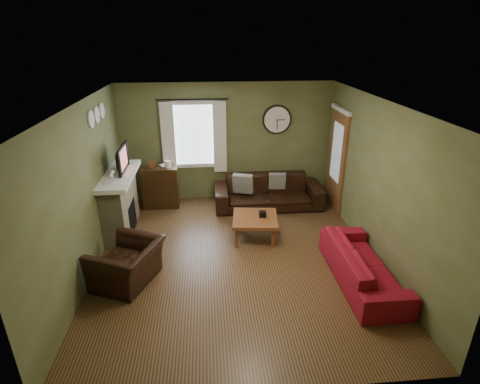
{
  "coord_description": "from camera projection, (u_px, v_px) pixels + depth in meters",
  "views": [
    {
      "loc": [
        -0.42,
        -5.4,
        3.54
      ],
      "look_at": [
        0.1,
        0.4,
        1.05
      ],
      "focal_mm": 28.0,
      "sensor_mm": 36.0,
      "label": 1
    }
  ],
  "objects": [
    {
      "name": "floor",
      "position": [
        236.0,
        258.0,
        6.37
      ],
      "size": [
        4.6,
        5.2,
        0.0
      ],
      "primitive_type": "cube",
      "color": "#52381F",
      "rests_on": "ground"
    },
    {
      "name": "ceiling",
      "position": [
        236.0,
        104.0,
        5.35
      ],
      "size": [
        4.6,
        5.2,
        0.0
      ],
      "primitive_type": "cube",
      "color": "white",
      "rests_on": "ground"
    },
    {
      "name": "wall_left",
      "position": [
        85.0,
        193.0,
        5.67
      ],
      "size": [
        0.0,
        5.2,
        2.6
      ],
      "primitive_type": "cube",
      "color": "#5E6439",
      "rests_on": "ground"
    },
    {
      "name": "wall_right",
      "position": [
        377.0,
        183.0,
        6.05
      ],
      "size": [
        0.0,
        5.2,
        2.6
      ],
      "primitive_type": "cube",
      "color": "#5E6439",
      "rests_on": "ground"
    },
    {
      "name": "wall_back",
      "position": [
        227.0,
        143.0,
        8.24
      ],
      "size": [
        4.6,
        0.0,
        2.6
      ],
      "primitive_type": "cube",
      "color": "#5E6439",
      "rests_on": "ground"
    },
    {
      "name": "wall_front",
      "position": [
        258.0,
        294.0,
        3.48
      ],
      "size": [
        4.6,
        0.0,
        2.6
      ],
      "primitive_type": "cube",
      "color": "#5E6439",
      "rests_on": "ground"
    },
    {
      "name": "fireplace",
      "position": [
        120.0,
        205.0,
        7.03
      ],
      "size": [
        0.4,
        1.4,
        1.1
      ],
      "primitive_type": "cube",
      "color": "tan",
      "rests_on": "floor"
    },
    {
      "name": "firebox",
      "position": [
        132.0,
        216.0,
        7.15
      ],
      "size": [
        0.04,
        0.6,
        0.55
      ],
      "primitive_type": "cube",
      "color": "black",
      "rests_on": "fireplace"
    },
    {
      "name": "mantel",
      "position": [
        118.0,
        176.0,
        6.8
      ],
      "size": [
        0.58,
        1.6,
        0.08
      ],
      "primitive_type": "cube",
      "color": "white",
      "rests_on": "fireplace"
    },
    {
      "name": "tv",
      "position": [
        119.0,
        162.0,
        6.86
      ],
      "size": [
        0.08,
        0.6,
        0.35
      ],
      "primitive_type": "imported",
      "rotation": [
        0.0,
        0.0,
        1.57
      ],
      "color": "black",
      "rests_on": "mantel"
    },
    {
      "name": "tv_screen",
      "position": [
        123.0,
        159.0,
        6.84
      ],
      "size": [
        0.02,
        0.62,
        0.36
      ],
      "primitive_type": "cube",
      "color": "#994C3F",
      "rests_on": "mantel"
    },
    {
      "name": "medallion_left",
      "position": [
        91.0,
        119.0,
        6.03
      ],
      "size": [
        0.28,
        0.28,
        0.03
      ],
      "primitive_type": "cylinder",
      "color": "white",
      "rests_on": "wall_left"
    },
    {
      "name": "medallion_mid",
      "position": [
        97.0,
        115.0,
        6.35
      ],
      "size": [
        0.28,
        0.28,
        0.03
      ],
      "primitive_type": "cylinder",
      "color": "white",
      "rests_on": "wall_left"
    },
    {
      "name": "medallion_right",
      "position": [
        102.0,
        111.0,
        6.67
      ],
      "size": [
        0.28,
        0.28,
        0.03
      ],
      "primitive_type": "cylinder",
      "color": "white",
      "rests_on": "wall_left"
    },
    {
      "name": "window_pane",
      "position": [
        194.0,
        135.0,
        8.08
      ],
      "size": [
        1.0,
        0.02,
        1.3
      ],
      "primitive_type": null,
      "color": "silver",
      "rests_on": "wall_back"
    },
    {
      "name": "curtain_rod",
      "position": [
        192.0,
        99.0,
        7.69
      ],
      "size": [
        0.03,
        0.03,
        1.5
      ],
      "primitive_type": "cylinder",
      "color": "black",
      "rests_on": "wall_back"
    },
    {
      "name": "curtain_left",
      "position": [
        168.0,
        139.0,
        7.97
      ],
      "size": [
        0.28,
        0.04,
        1.55
      ],
      "primitive_type": "cube",
      "color": "silver",
      "rests_on": "wall_back"
    },
    {
      "name": "curtain_right",
      "position": [
        220.0,
        138.0,
        8.06
      ],
      "size": [
        0.28,
        0.04,
        1.55
      ],
      "primitive_type": "cube",
      "color": "silver",
      "rests_on": "wall_back"
    },
    {
      "name": "wall_clock",
      "position": [
        277.0,
        120.0,
        8.09
      ],
      "size": [
        0.64,
        0.06,
        0.64
      ],
      "primitive_type": null,
      "color": "white",
      "rests_on": "wall_back"
    },
    {
      "name": "door",
      "position": [
        337.0,
        161.0,
        7.84
      ],
      "size": [
        0.05,
        0.9,
        2.1
      ],
      "primitive_type": "cube",
      "color": "brown",
      "rests_on": "floor"
    },
    {
      "name": "bookshelf",
      "position": [
        161.0,
        188.0,
        8.08
      ],
      "size": [
        0.76,
        0.32,
        0.9
      ],
      "primitive_type": null,
      "color": "black",
      "rests_on": "floor"
    },
    {
      "name": "book",
      "position": [
        160.0,
        164.0,
        7.97
      ],
      "size": [
        0.24,
        0.26,
        0.02
      ],
      "primitive_type": "imported",
      "rotation": [
        0.0,
        0.0,
        0.49
      ],
      "color": "brown",
      "rests_on": "bookshelf"
    },
    {
      "name": "sofa_brown",
      "position": [
        268.0,
        192.0,
        8.15
      ],
      "size": [
        2.32,
        0.91,
        0.68
      ],
      "primitive_type": "imported",
      "color": "black",
      "rests_on": "floor"
    },
    {
      "name": "pillow_left",
      "position": [
        243.0,
        184.0,
        8.03
      ],
      "size": [
        0.44,
        0.26,
        0.42
      ],
      "primitive_type": "cube",
      "rotation": [
        0.0,
        0.0,
        -0.32
      ],
      "color": "gray",
      "rests_on": "sofa_brown"
    },
    {
      "name": "pillow_right",
      "position": [
        277.0,
        181.0,
        8.17
      ],
      "size": [
        0.37,
        0.15,
        0.36
      ],
      "primitive_type": "cube",
      "rotation": [
        0.0,
        0.0,
        -0.11
      ],
      "color": "gray",
      "rests_on": "sofa_brown"
    },
    {
      "name": "sofa_red",
      "position": [
        363.0,
        265.0,
        5.69
      ],
      "size": [
        0.77,
        1.96,
        0.57
      ],
      "primitive_type": "imported",
      "rotation": [
        0.0,
        0.0,
        1.57
      ],
      "color": "maroon",
      "rests_on": "floor"
    },
    {
      "name": "armchair",
      "position": [
        127.0,
        263.0,
        5.66
      ],
      "size": [
        1.18,
        1.24,
        0.64
      ],
      "primitive_type": "imported",
      "rotation": [
        0.0,
        0.0,
        -1.98
      ],
      "color": "black",
      "rests_on": "floor"
    },
    {
      "name": "coffee_table",
      "position": [
        255.0,
        228.0,
        6.91
      ],
      "size": [
        0.89,
        0.89,
        0.43
      ],
      "primitive_type": null,
      "rotation": [
        0.0,
        0.0,
        -0.11
      ],
      "color": "brown",
      "rests_on": "floor"
    },
    {
      "name": "tissue_box",
      "position": [
        262.0,
        218.0,
        6.87
      ],
      "size": [
        0.13,
        0.13,
        0.1
      ],
      "primitive_type": "cube",
      "rotation": [
        0.0,
        0.0,
        -0.03
      ],
      "color": "black",
      "rests_on": "coffee_table"
    },
    {
      "name": "wine_glass_a",
      "position": [
        112.0,
        179.0,
        6.28
      ],
      "size": [
        0.06,
        0.06,
        0.18
      ],
      "primitive_type": null,
      "color": "white",
      "rests_on": "mantel"
    },
    {
      "name": "wine_glass_b",
      "position": [
        113.0,
        176.0,
        6.38
      ],
      "size": [
        0.07,
        0.07,
        0.2
      ],
      "primitive_type": null,
      "color": "white",
      "rests_on": "mantel"
    }
  ]
}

